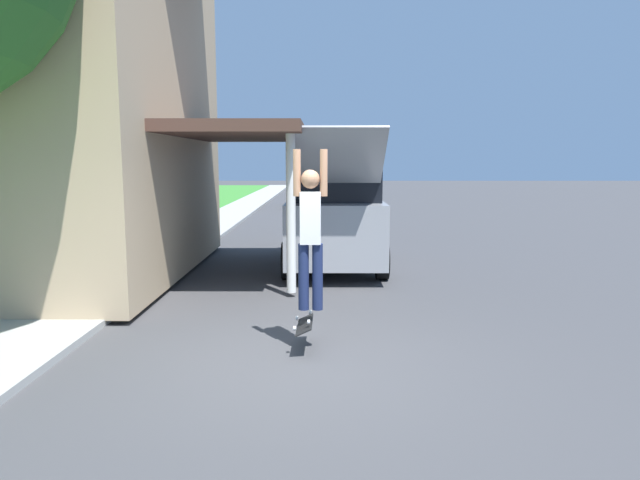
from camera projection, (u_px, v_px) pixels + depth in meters
The scene contains 6 objects.
ground_plane at pixel (289, 361), 6.69m from camera, with size 120.00×120.00×0.00m, color #3D3D3F.
sidewalk at pixel (143, 264), 12.65m from camera, with size 1.80×80.00×0.10m.
suv_parked at pixel (334, 215), 12.54m from camera, with size 2.10×5.28×2.91m.
car_down_street at pixel (308, 194), 28.70m from camera, with size 1.92×4.08×1.36m.
skateboarder at pixel (310, 228), 6.88m from camera, with size 0.41×0.23×1.95m.
skateboard at pixel (304, 324), 7.06m from camera, with size 0.23×0.78×0.19m.
Camera 1 is at (0.40, -6.43, 2.34)m, focal length 32.00 mm.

